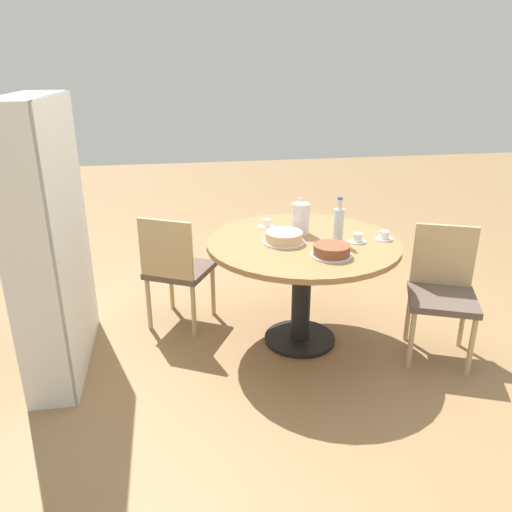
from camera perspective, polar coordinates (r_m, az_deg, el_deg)
ground_plane at (r=3.64m, az=5.00°, el=-9.54°), size 14.00×14.00×0.00m
dining_table at (r=3.37m, az=5.33°, el=-0.50°), size 1.28×1.28×0.76m
chair_a at (r=3.66m, az=-9.11°, el=-1.31°), size 0.57×0.57×0.87m
chair_b at (r=3.50m, az=20.51°, el=-3.59°), size 0.55×0.55×0.87m
bookshelf at (r=3.29m, az=-22.08°, el=1.35°), size 1.04×0.28×1.69m
coffee_pot at (r=3.42m, az=5.12°, el=4.41°), size 0.12×0.12×0.25m
water_bottle at (r=3.25m, az=9.41°, el=3.51°), size 0.07×0.07×0.31m
cake_main at (r=3.25m, az=3.20°, el=2.12°), size 0.28×0.28×0.08m
cake_second at (r=3.05m, az=8.63°, el=0.59°), size 0.25×0.25×0.07m
cup_a at (r=3.57m, az=1.21°, el=3.68°), size 0.12×0.12×0.06m
cup_b at (r=3.42m, az=14.45°, el=2.21°), size 0.12×0.12×0.06m
cup_c at (r=3.33m, az=11.54°, el=1.95°), size 0.12×0.12×0.06m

